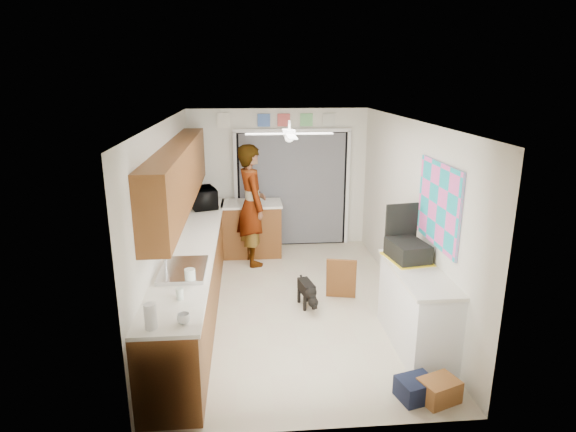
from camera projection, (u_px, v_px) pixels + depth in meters
name	position (u px, v px, depth m)	size (l,w,h in m)	color
floor	(290.00, 303.00, 6.69)	(5.00, 5.00, 0.00)	beige
ceiling	(291.00, 121.00, 5.99)	(5.00, 5.00, 0.00)	white
wall_back	(278.00, 179.00, 8.73)	(3.20, 3.20, 0.00)	silver
wall_front	(318.00, 302.00, 3.95)	(3.20, 3.20, 0.00)	silver
wall_left	(167.00, 220.00, 6.21)	(5.00, 5.00, 0.00)	silver
wall_right	(409.00, 214.00, 6.47)	(5.00, 5.00, 0.00)	silver
left_base_cabinets	(194.00, 276.00, 6.46)	(0.60, 4.80, 0.90)	brown
left_countertop	(193.00, 243.00, 6.33)	(0.62, 4.80, 0.04)	white
upper_cabinets	(179.00, 175.00, 6.26)	(0.32, 4.00, 0.80)	brown
sink_basin	(183.00, 270.00, 5.36)	(0.50, 0.76, 0.06)	silver
faucet	(166.00, 263.00, 5.32)	(0.03, 0.03, 0.22)	silver
peninsula_base	(252.00, 230.00, 8.44)	(1.00, 0.60, 0.90)	brown
peninsula_top	(251.00, 204.00, 8.31)	(1.04, 0.64, 0.04)	white
back_opening_recess	(292.00, 189.00, 8.78)	(2.00, 0.06, 2.10)	black
curtain_panel	(292.00, 190.00, 8.74)	(1.90, 0.03, 2.05)	slate
door_trim_left	(236.00, 191.00, 8.67)	(0.06, 0.04, 2.10)	white
door_trim_right	(347.00, 189.00, 8.83)	(0.06, 0.04, 2.10)	white
door_trim_head	(292.00, 131.00, 8.45)	(2.10, 0.04, 0.06)	white
header_frame_1	(264.00, 120.00, 8.39)	(0.22, 0.02, 0.22)	#4468B7
header_frame_2	(284.00, 120.00, 8.42)	(0.22, 0.02, 0.22)	#D3504F
header_frame_3	(306.00, 120.00, 8.45)	(0.22, 0.02, 0.22)	#6FC376
header_frame_4	(329.00, 120.00, 8.48)	(0.22, 0.02, 0.22)	beige
route66_sign	(223.00, 121.00, 8.33)	(0.22, 0.02, 0.26)	silver
right_counter_base	(417.00, 310.00, 5.52)	(0.50, 1.40, 0.90)	white
right_counter_top	(419.00, 272.00, 5.39)	(0.54, 1.44, 0.04)	white
abstract_painting	(438.00, 205.00, 5.40)	(0.03, 1.15, 0.95)	#FF5DBC
ceiling_fan	(289.00, 134.00, 6.23)	(1.14, 1.14, 0.24)	white
microwave	(203.00, 198.00, 7.96)	(0.59, 0.40, 0.33)	black
cup	(184.00, 319.00, 4.23)	(0.12, 0.12, 0.09)	white
jar_a	(190.00, 276.00, 5.04)	(0.11, 0.11, 0.16)	silver
jar_b	(180.00, 294.00, 4.69)	(0.07, 0.07, 0.11)	silver
paper_towel_roll	(150.00, 316.00, 4.13)	(0.11, 0.11, 0.23)	white
suitcase	(408.00, 251.00, 5.70)	(0.38, 0.51, 0.22)	black
suitcase_rim	(407.00, 259.00, 5.73)	(0.44, 0.58, 0.02)	yellow
suitcase_lid	(401.00, 223.00, 5.90)	(0.42, 0.03, 0.50)	black
cardboard_box	(439.00, 390.00, 4.65)	(0.36, 0.27, 0.23)	#A06132
navy_crate	(416.00, 389.00, 4.69)	(0.35, 0.29, 0.21)	#141A33
cabinet_door_panel	(341.00, 279.00, 6.73)	(0.42, 0.03, 0.63)	brown
man	(252.00, 205.00, 7.88)	(0.73, 0.48, 2.01)	white
dog	(306.00, 292.00, 6.56)	(0.22, 0.51, 0.40)	black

